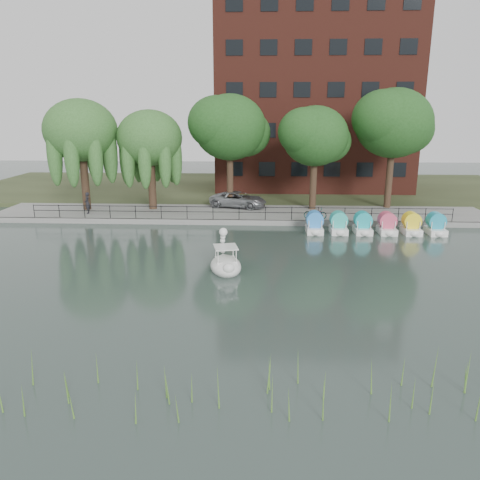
# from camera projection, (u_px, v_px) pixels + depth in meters

# --- Properties ---
(ground_plane) EXTENTS (120.00, 120.00, 0.00)m
(ground_plane) POSITION_uv_depth(u_px,v_px,m) (226.00, 287.00, 23.12)
(ground_plane) COLOR #42514F
(promenade) EXTENTS (40.00, 6.00, 0.40)m
(promenade) POSITION_uv_depth(u_px,v_px,m) (241.00, 214.00, 38.48)
(promenade) COLOR gray
(promenade) RESTS_ON ground_plane
(kerb) EXTENTS (40.00, 0.25, 0.40)m
(kerb) POSITION_uv_depth(u_px,v_px,m) (239.00, 222.00, 35.64)
(kerb) COLOR gray
(kerb) RESTS_ON ground_plane
(land_strip) EXTENTS (60.00, 22.00, 0.36)m
(land_strip) POSITION_uv_depth(u_px,v_px,m) (246.00, 188.00, 51.97)
(land_strip) COLOR #47512D
(land_strip) RESTS_ON ground_plane
(railing) EXTENTS (32.00, 0.05, 1.00)m
(railing) POSITION_uv_depth(u_px,v_px,m) (239.00, 210.00, 35.58)
(railing) COLOR black
(railing) RESTS_ON promenade
(apartment_building) EXTENTS (20.00, 10.07, 18.00)m
(apartment_building) POSITION_uv_depth(u_px,v_px,m) (313.00, 102.00, 49.19)
(apartment_building) COLOR #4C1E16
(apartment_building) RESTS_ON land_strip
(willow_left) EXTENTS (5.88, 5.88, 9.01)m
(willow_left) POSITION_uv_depth(u_px,v_px,m) (81.00, 131.00, 37.77)
(willow_left) COLOR #473323
(willow_left) RESTS_ON promenade
(willow_mid) EXTENTS (5.32, 5.32, 8.15)m
(willow_mid) POSITION_uv_depth(u_px,v_px,m) (150.00, 138.00, 38.17)
(willow_mid) COLOR #473323
(willow_mid) RESTS_ON promenade
(broadleaf_center) EXTENTS (6.00, 6.00, 9.25)m
(broadleaf_center) POSITION_uv_depth(u_px,v_px,m) (230.00, 128.00, 38.63)
(broadleaf_center) COLOR #473323
(broadleaf_center) RESTS_ON promenade
(broadleaf_right) EXTENTS (5.40, 5.40, 8.32)m
(broadleaf_right) POSITION_uv_depth(u_px,v_px,m) (315.00, 137.00, 38.01)
(broadleaf_right) COLOR #473323
(broadleaf_right) RESTS_ON promenade
(broadleaf_far) EXTENTS (6.30, 6.30, 9.71)m
(broadleaf_far) POSITION_uv_depth(u_px,v_px,m) (394.00, 124.00, 38.42)
(broadleaf_far) COLOR #473323
(broadleaf_far) RESTS_ON promenade
(minivan) EXTENTS (3.89, 6.01, 1.54)m
(minivan) POSITION_uv_depth(u_px,v_px,m) (238.00, 198.00, 40.08)
(minivan) COLOR gray
(minivan) RESTS_ON promenade
(bicycle) EXTENTS (0.85, 1.79, 1.00)m
(bicycle) POSITION_uv_depth(u_px,v_px,m) (315.00, 212.00, 35.78)
(bicycle) COLOR gray
(bicycle) RESTS_ON promenade
(pedestrian) EXTENTS (0.69, 0.83, 1.98)m
(pedestrian) POSITION_uv_depth(u_px,v_px,m) (87.00, 201.00, 37.54)
(pedestrian) COLOR black
(pedestrian) RESTS_ON promenade
(swan_boat) EXTENTS (2.16, 2.90, 2.21)m
(swan_boat) POSITION_uv_depth(u_px,v_px,m) (226.00, 262.00, 25.27)
(swan_boat) COLOR white
(swan_boat) RESTS_ON ground_plane
(pedal_boat_row) EXTENTS (9.65, 1.70, 1.40)m
(pedal_boat_row) POSITION_uv_depth(u_px,v_px,m) (375.00, 225.00, 33.09)
(pedal_boat_row) COLOR white
(pedal_boat_row) RESTS_ON ground_plane
(reed_bank) EXTENTS (24.00, 2.40, 1.20)m
(reed_bank) POSITION_uv_depth(u_px,v_px,m) (270.00, 385.00, 13.72)
(reed_bank) COLOR #669938
(reed_bank) RESTS_ON ground_plane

